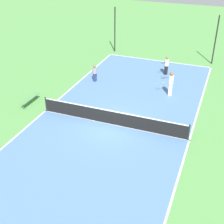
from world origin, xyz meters
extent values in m
plane|color=#518E47|center=(0.00, 0.00, 0.00)|extent=(80.00, 80.00, 0.00)
cube|color=#4C729E|center=(0.00, 0.00, 0.01)|extent=(9.72, 24.10, 0.02)
cube|color=white|center=(-4.81, 0.00, 0.02)|extent=(0.10, 24.10, 0.00)
cube|color=white|center=(4.81, 0.00, 0.02)|extent=(0.10, 24.10, 0.00)
cube|color=white|center=(0.00, 12.00, 0.02)|extent=(9.72, 0.10, 0.00)
cube|color=white|center=(0.00, 0.00, 0.02)|extent=(9.72, 0.10, 0.00)
cylinder|color=black|center=(-4.71, 0.00, 0.53)|extent=(0.10, 0.10, 1.02)
cylinder|color=black|center=(4.71, 0.00, 0.53)|extent=(0.10, 0.10, 1.02)
cube|color=black|center=(0.00, 0.00, 0.51)|extent=(9.42, 0.03, 0.97)
cube|color=white|center=(0.00, 0.00, 0.96)|extent=(9.42, 0.04, 0.06)
cube|color=#4C8C4C|center=(-6.33, 0.46, 0.43)|extent=(0.36, 1.88, 0.04)
cylinder|color=#4C4C51|center=(-6.33, -0.33, 0.21)|extent=(0.08, 0.08, 0.41)
cylinder|color=#4C4C51|center=(-6.33, 1.25, 0.21)|extent=(0.08, 0.08, 0.41)
cube|color=navy|center=(-3.64, 5.60, 0.36)|extent=(0.28, 0.31, 0.68)
cylinder|color=gray|center=(-3.64, 5.60, 0.94)|extent=(0.47, 0.47, 0.47)
sphere|color=brown|center=(-3.64, 5.60, 1.28)|extent=(0.20, 0.20, 0.20)
cube|color=black|center=(1.38, 9.03, 0.41)|extent=(0.27, 0.30, 0.78)
cylinder|color=silver|center=(1.38, 9.03, 1.08)|extent=(0.46, 0.46, 0.55)
sphere|color=brown|center=(1.38, 9.03, 1.47)|extent=(0.23, 0.23, 0.23)
cylinder|color=#262626|center=(1.28, 8.73, 1.21)|extent=(0.12, 0.28, 0.03)
torus|color=black|center=(1.19, 8.46, 1.21)|extent=(0.38, 0.38, 0.02)
cube|color=white|center=(2.51, 5.28, 0.48)|extent=(0.31, 0.28, 0.92)
cylinder|color=white|center=(2.51, 5.28, 1.26)|extent=(0.46, 0.46, 0.64)
sphere|color=brown|center=(2.51, 5.28, 1.72)|extent=(0.28, 0.28, 0.28)
cylinder|color=#262626|center=(2.21, 5.16, 1.42)|extent=(0.27, 0.13, 0.03)
torus|color=black|center=(1.95, 5.06, 1.42)|extent=(0.39, 0.39, 0.02)
sphere|color=#CCE033|center=(1.15, 6.84, 0.06)|extent=(0.07, 0.07, 0.07)
sphere|color=#CCE033|center=(1.58, 7.25, 0.06)|extent=(0.07, 0.07, 0.07)
cylinder|color=black|center=(-4.75, 13.06, 2.18)|extent=(0.12, 0.12, 4.36)
cylinder|color=black|center=(4.75, 13.06, 2.18)|extent=(0.12, 0.12, 4.36)
camera|label=1|loc=(5.97, -15.42, 10.43)|focal=50.00mm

